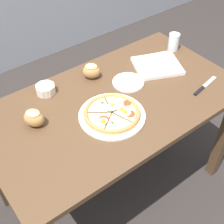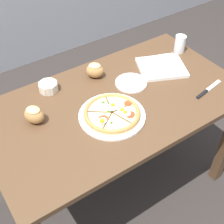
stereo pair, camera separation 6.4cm
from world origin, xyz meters
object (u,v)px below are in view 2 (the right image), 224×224
at_px(pizza, 112,114).
at_px(water_glass, 180,45).
at_px(bread_piece_near, 34,115).
at_px(bread_piece_mid, 95,70).
at_px(ramekin_bowl, 48,87).
at_px(dining_table, 116,117).
at_px(knife_main, 208,89).
at_px(napkin_folded, 162,66).
at_px(side_saucer, 131,83).

bearing_deg(pizza, water_glass, 20.48).
bearing_deg(bread_piece_near, bread_piece_mid, 18.59).
distance_m(ramekin_bowl, bread_piece_near, 0.24).
bearing_deg(dining_table, knife_main, -23.83).
bearing_deg(dining_table, bread_piece_near, 167.19).
distance_m(ramekin_bowl, napkin_folded, 0.65).
height_order(pizza, bread_piece_mid, bread_piece_mid).
height_order(pizza, ramekin_bowl, pizza).
relative_size(pizza, ramekin_bowl, 3.10).
xyz_separation_m(bread_piece_mid, side_saucer, (0.13, -0.16, -0.04)).
distance_m(napkin_folded, water_glass, 0.23).
xyz_separation_m(pizza, ramekin_bowl, (-0.17, 0.35, 0.01)).
bearing_deg(water_glass, napkin_folded, -158.91).
height_order(napkin_folded, bread_piece_mid, bread_piece_mid).
bearing_deg(napkin_folded, pizza, -159.81).
relative_size(bread_piece_near, water_glass, 1.17).
distance_m(bread_piece_near, water_glass, 0.99).
bearing_deg(dining_table, bread_piece_mid, 85.12).
relative_size(pizza, side_saucer, 1.88).
height_order(dining_table, side_saucer, side_saucer).
bearing_deg(pizza, bread_piece_near, 151.47).
distance_m(dining_table, bread_piece_mid, 0.28).
relative_size(knife_main, side_saucer, 1.21).
bearing_deg(ramekin_bowl, pizza, -64.61).
xyz_separation_m(dining_table, pizza, (-0.08, -0.08, 0.13)).
xyz_separation_m(water_glass, side_saucer, (-0.44, -0.09, -0.04)).
relative_size(dining_table, knife_main, 6.44).
xyz_separation_m(dining_table, knife_main, (0.46, -0.20, 0.12)).
xyz_separation_m(bread_piece_near, side_saucer, (0.55, -0.02, -0.04)).
xyz_separation_m(napkin_folded, bread_piece_mid, (-0.36, 0.15, 0.03)).
bearing_deg(bread_piece_mid, knife_main, -44.77).
bearing_deg(knife_main, ramekin_bowl, 136.26).
xyz_separation_m(dining_table, water_glass, (0.59, 0.17, 0.16)).
bearing_deg(bread_piece_mid, dining_table, -94.88).
xyz_separation_m(knife_main, water_glass, (0.13, 0.37, 0.04)).
bearing_deg(knife_main, bread_piece_mid, 125.27).
bearing_deg(bread_piece_near, napkin_folded, -0.54).
relative_size(bread_piece_mid, water_glass, 1.14).
bearing_deg(knife_main, side_saucer, 128.49).
bearing_deg(napkin_folded, bread_piece_mid, 157.38).
xyz_separation_m(napkin_folded, bread_piece_near, (-0.78, 0.01, 0.03)).
bearing_deg(side_saucer, water_glass, 12.09).
bearing_deg(pizza, knife_main, -12.45).
xyz_separation_m(pizza, bread_piece_near, (-0.32, 0.18, 0.03)).
relative_size(dining_table, pizza, 4.14).
xyz_separation_m(napkin_folded, side_saucer, (-0.23, -0.01, -0.01)).
relative_size(bread_piece_mid, side_saucer, 0.70).
bearing_deg(water_glass, knife_main, -109.23).
xyz_separation_m(bread_piece_near, knife_main, (0.86, -0.29, -0.04)).
height_order(ramekin_bowl, bread_piece_mid, bread_piece_mid).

